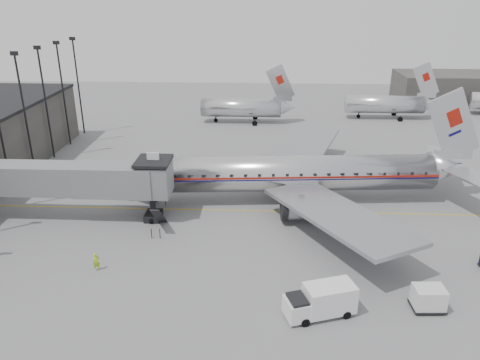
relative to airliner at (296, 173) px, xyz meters
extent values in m
plane|color=slate|center=(-5.53, -9.06, -3.17)|extent=(160.00, 160.00, 0.00)
cube|color=#3A3734|center=(39.47, 50.94, -0.17)|extent=(30.00, 12.00, 6.00)
cube|color=gold|center=(-2.53, -3.06, -3.17)|extent=(60.00, 0.15, 0.01)
cube|color=slate|center=(-27.53, -5.46, 1.13)|extent=(12.00, 2.80, 3.00)
cube|color=slate|center=(-18.53, -5.46, 1.13)|extent=(8.00, 3.00, 3.10)
cube|color=slate|center=(-14.53, -5.06, 1.13)|extent=(3.20, 3.60, 3.20)
cube|color=black|center=(-14.53, -5.06, 3.03)|extent=(3.40, 3.80, 0.30)
cube|color=white|center=(-14.53, -5.06, 3.53)|extent=(1.20, 0.15, 0.80)
cylinder|color=black|center=(-14.83, -5.46, -1.77)|extent=(0.56, 0.56, 2.80)
cube|color=black|center=(-14.83, -5.46, -2.82)|extent=(1.60, 2.20, 0.70)
cylinder|color=black|center=(-14.83, -6.46, -2.87)|extent=(0.30, 0.60, 0.60)
cylinder|color=black|center=(-14.83, -4.46, -2.87)|extent=(0.30, 0.60, 0.60)
cube|color=black|center=(-13.73, -7.76, -1.67)|extent=(0.90, 3.20, 2.90)
cylinder|color=black|center=(-33.03, 0.94, 4.33)|extent=(0.24, 0.24, 15.00)
cylinder|color=black|center=(-33.03, 6.94, 4.33)|extent=(0.24, 0.24, 15.00)
cube|color=black|center=(-33.03, 6.94, 11.83)|extent=(0.90, 0.25, 0.50)
cylinder|color=black|center=(-33.03, 12.94, 4.33)|extent=(0.24, 0.24, 15.00)
cube|color=black|center=(-33.03, 12.94, 11.83)|extent=(0.90, 0.25, 0.50)
cylinder|color=black|center=(-33.03, 18.94, 4.33)|extent=(0.24, 0.24, 15.00)
cube|color=black|center=(-33.03, 18.94, 11.83)|extent=(0.90, 0.25, 0.50)
cylinder|color=black|center=(-33.03, 24.94, 4.33)|extent=(0.24, 0.24, 15.00)
cube|color=black|center=(-33.03, 24.94, 11.83)|extent=(0.90, 0.25, 0.50)
cylinder|color=silver|center=(-7.53, 32.94, -0.57)|extent=(14.00, 3.20, 3.20)
cube|color=silver|center=(-0.73, 32.94, 3.83)|extent=(5.17, 0.26, 6.52)
cylinder|color=black|center=(-12.03, 32.94, -2.67)|extent=(0.24, 0.24, 1.00)
cylinder|color=silver|center=(18.47, 36.94, -0.57)|extent=(14.00, 3.20, 3.20)
cube|color=silver|center=(25.27, 36.94, 3.83)|extent=(5.17, 0.26, 6.52)
cylinder|color=black|center=(13.97, 36.94, -2.67)|extent=(0.24, 0.24, 1.00)
cylinder|color=silver|center=(-0.79, -0.06, 0.01)|extent=(32.03, 6.48, 3.92)
cone|color=silver|center=(-18.23, -1.48, 0.01)|extent=(3.49, 4.17, 3.92)
cone|color=silver|center=(16.96, 1.37, 0.43)|extent=(4.53, 4.06, 3.73)
cube|color=#9C150B|center=(-0.79, -0.06, 0.27)|extent=(32.03, 6.53, 0.19)
cube|color=#0C094F|center=(-0.79, -0.06, 0.03)|extent=(32.03, 6.53, 0.11)
cube|color=silver|center=(16.65, 1.35, 5.31)|extent=(6.51, 0.84, 8.15)
cube|color=gray|center=(1.61, 9.71, -0.31)|extent=(11.13, 17.94, 1.26)
cube|color=gray|center=(3.15, -9.32, -0.31)|extent=(13.25, 17.68, 1.26)
cylinder|color=gray|center=(-0.71, 5.47, -1.63)|extent=(3.77, 2.51, 2.23)
cylinder|color=gray|center=(0.18, -5.52, -1.63)|extent=(3.77, 2.51, 2.23)
cylinder|color=black|center=(-15.59, -1.26, -2.48)|extent=(0.21, 0.21, 1.38)
cylinder|color=black|center=(1.10, 2.86, -2.43)|extent=(0.28, 0.28, 1.48)
cylinder|color=black|center=(1.10, 2.86, -2.69)|extent=(1.09, 0.46, 1.06)
cylinder|color=black|center=(1.54, -2.64, -2.43)|extent=(0.28, 0.28, 1.48)
cylinder|color=black|center=(1.54, -2.64, -2.69)|extent=(1.09, 0.46, 1.06)
cube|color=white|center=(1.20, -19.90, -1.83)|extent=(4.01, 3.00, 2.08)
cube|color=white|center=(-1.16, -20.67, -2.23)|extent=(2.09, 2.28, 1.39)
cube|color=black|center=(-1.16, -20.67, -1.63)|extent=(1.66, 1.97, 0.60)
cylinder|color=black|center=(-0.60, -21.43, -2.85)|extent=(0.68, 0.43, 0.63)
cylinder|color=black|center=(-1.15, -19.73, -2.85)|extent=(0.68, 0.43, 0.63)
cylinder|color=black|center=(2.42, -20.44, -2.85)|extent=(0.68, 0.43, 0.63)
cylinder|color=black|center=(1.86, -18.74, -2.85)|extent=(0.68, 0.43, 0.63)
cube|color=silver|center=(8.55, -19.06, -2.12)|extent=(2.30, 1.77, 1.55)
cube|color=black|center=(8.55, -19.06, -2.95)|extent=(2.41, 1.89, 0.13)
cylinder|color=black|center=(7.70, -19.77, -3.01)|extent=(0.34, 0.15, 0.33)
cylinder|color=black|center=(9.47, -19.68, -3.01)|extent=(0.34, 0.15, 0.33)
cylinder|color=black|center=(7.63, -18.45, -3.01)|extent=(0.34, 0.15, 0.33)
cylinder|color=black|center=(9.40, -18.36, -3.01)|extent=(0.34, 0.15, 0.33)
imported|color=#A2D619|center=(-17.53, -15.06, -2.38)|extent=(0.69, 0.64, 1.58)
camera|label=1|loc=(-3.94, -48.11, 18.72)|focal=35.00mm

